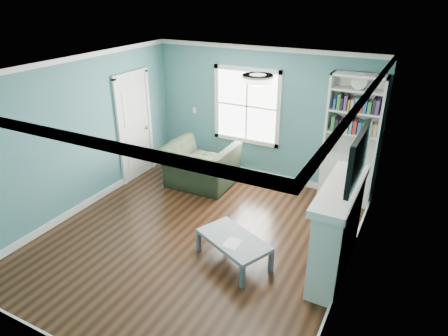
% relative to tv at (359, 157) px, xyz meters
% --- Properties ---
extents(floor, '(5.00, 5.00, 0.00)m').
position_rel_tv_xyz_m(floor, '(-2.20, -0.20, -1.72)').
color(floor, black).
rests_on(floor, ground).
extents(room_walls, '(5.00, 5.00, 5.00)m').
position_rel_tv_xyz_m(room_walls, '(-2.20, -0.20, -0.14)').
color(room_walls, '#3C797A').
rests_on(room_walls, ground).
extents(trim, '(4.50, 5.00, 2.60)m').
position_rel_tv_xyz_m(trim, '(-2.20, -0.20, -0.49)').
color(trim, white).
rests_on(trim, ground).
extents(window, '(1.40, 0.06, 1.50)m').
position_rel_tv_xyz_m(window, '(-2.50, 2.29, -0.27)').
color(window, white).
rests_on(window, room_walls).
extents(bookshelf, '(0.90, 0.35, 2.31)m').
position_rel_tv_xyz_m(bookshelf, '(-0.43, 2.10, -0.80)').
color(bookshelf, silver).
rests_on(bookshelf, ground).
extents(fireplace, '(0.44, 1.58, 1.30)m').
position_rel_tv_xyz_m(fireplace, '(-0.12, 0.00, -1.09)').
color(fireplace, black).
rests_on(fireplace, ground).
extents(tv, '(0.06, 1.10, 0.65)m').
position_rel_tv_xyz_m(tv, '(0.00, 0.00, 0.00)').
color(tv, black).
rests_on(tv, fireplace).
extents(door, '(0.12, 0.98, 2.17)m').
position_rel_tv_xyz_m(door, '(-4.42, 1.20, -0.65)').
color(door, silver).
rests_on(door, ground).
extents(ceiling_fixture, '(0.38, 0.38, 0.15)m').
position_rel_tv_xyz_m(ceiling_fixture, '(-1.30, -0.10, 0.82)').
color(ceiling_fixture, white).
rests_on(ceiling_fixture, room_walls).
extents(light_switch, '(0.08, 0.01, 0.12)m').
position_rel_tv_xyz_m(light_switch, '(-3.70, 2.28, -0.52)').
color(light_switch, white).
rests_on(light_switch, room_walls).
extents(recliner, '(1.29, 0.84, 1.12)m').
position_rel_tv_xyz_m(recliner, '(-3.06, 1.40, -1.17)').
color(recliner, black).
rests_on(recliner, ground).
extents(coffee_table, '(1.19, 0.95, 0.38)m').
position_rel_tv_xyz_m(coffee_table, '(-1.43, -0.45, -1.39)').
color(coffee_table, '#505860').
rests_on(coffee_table, ground).
extents(paper_sheet, '(0.20, 0.26, 0.00)m').
position_rel_tv_xyz_m(paper_sheet, '(-1.40, -0.57, -1.34)').
color(paper_sheet, white).
rests_on(paper_sheet, coffee_table).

